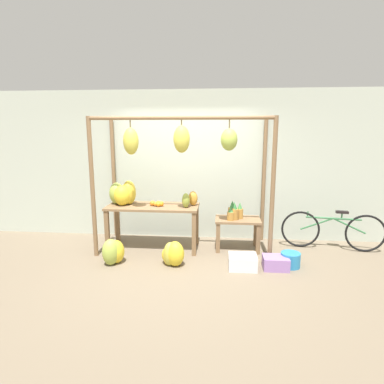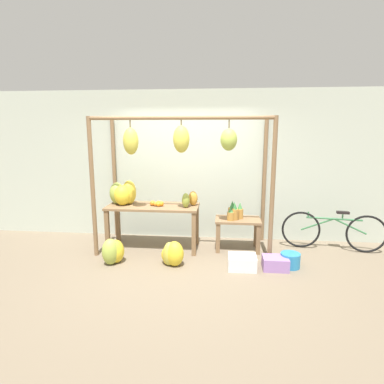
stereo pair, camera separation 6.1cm
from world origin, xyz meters
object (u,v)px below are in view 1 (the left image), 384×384
orange_pile (157,204)px  banana_pile_ground_left (114,252)px  blue_bucket (290,260)px  parked_bicycle (332,230)px  banana_pile_on_table (123,194)px  fruit_crate_white (243,262)px  pineapple_cluster (234,212)px  papaya_pile (190,199)px  banana_pile_ground_right (172,254)px  fruit_crate_purple (276,263)px

orange_pile → banana_pile_ground_left: 1.09m
blue_bucket → parked_bicycle: bearing=43.0°
blue_bucket → parked_bicycle: 1.21m
orange_pile → blue_bucket: (2.18, -0.55, -0.71)m
orange_pile → parked_bicycle: bearing=4.8°
banana_pile_on_table → banana_pile_ground_left: size_ratio=1.18×
fruit_crate_white → pineapple_cluster: bearing=98.3°
banana_pile_on_table → fruit_crate_white: bearing=-20.6°
papaya_pile → banana_pile_on_table: bearing=176.8°
pineapple_cluster → blue_bucket: pineapple_cluster is taller
banana_pile_on_table → banana_pile_ground_right: (0.97, -0.74, -0.79)m
pineapple_cluster → fruit_crate_purple: pineapple_cluster is taller
orange_pile → fruit_crate_purple: orange_pile is taller
banana_pile_on_table → papaya_pile: size_ratio=1.57×
fruit_crate_white → parked_bicycle: parked_bicycle is taller
orange_pile → fruit_crate_white: (1.44, -0.69, -0.72)m
banana_pile_on_table → parked_bicycle: bearing=2.7°
orange_pile → pineapple_cluster: (1.33, 0.08, -0.14)m
pineapple_cluster → parked_bicycle: (1.72, 0.18, -0.33)m
banana_pile_ground_left → papaya_pile: papaya_pile is taller
orange_pile → pineapple_cluster: 1.34m
blue_bucket → fruit_crate_purple: bearing=-157.7°
blue_bucket → fruit_crate_purple: blue_bucket is taller
pineapple_cluster → fruit_crate_purple: size_ratio=0.85×
pineapple_cluster → fruit_crate_purple: 1.12m
blue_bucket → banana_pile_ground_right: bearing=-176.8°
banana_pile_on_table → banana_pile_ground_left: 1.10m
banana_pile_on_table → blue_bucket: 2.99m
banana_pile_ground_left → fruit_crate_purple: size_ratio=1.19×
banana_pile_ground_left → parked_bicycle: bearing=14.5°
parked_bicycle → banana_pile_ground_left: bearing=-165.5°
papaya_pile → fruit_crate_purple: (1.37, -0.67, -0.81)m
pineapple_cluster → banana_pile_ground_left: pineapple_cluster is taller
orange_pile → fruit_crate_white: 1.75m
parked_bicycle → fruit_crate_purple: 1.46m
pineapple_cluster → parked_bicycle: bearing=6.0°
pineapple_cluster → banana_pile_on_table: bearing=179.7°
banana_pile_on_table → banana_pile_ground_left: (0.06, -0.76, -0.78)m
banana_pile_on_table → banana_pile_ground_right: 1.46m
banana_pile_ground_right → fruit_crate_purple: (1.58, 0.00, -0.08)m
banana_pile_on_table → blue_bucket: bearing=-12.9°
banana_pile_ground_left → parked_bicycle: (3.61, 0.93, 0.16)m
banana_pile_ground_right → papaya_pile: (0.21, 0.68, 0.73)m
fruit_crate_purple → orange_pile: bearing=161.4°
pineapple_cluster → fruit_crate_white: (0.11, -0.77, -0.57)m
papaya_pile → fruit_crate_purple: 1.73m
fruit_crate_purple → fruit_crate_white: bearing=-175.9°
fruit_crate_white → blue_bucket: size_ratio=1.42×
blue_bucket → banana_pile_ground_left: bearing=-177.4°
orange_pile → banana_pile_ground_right: (0.35, -0.66, -0.65)m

